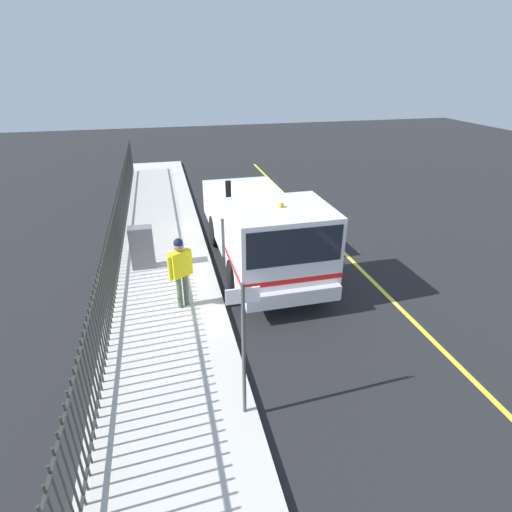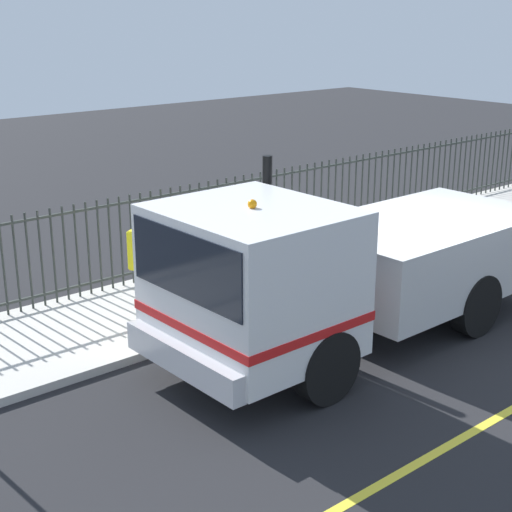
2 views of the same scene
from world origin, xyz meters
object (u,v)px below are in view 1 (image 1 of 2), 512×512
Objects in this scene: work_truck at (263,227)px; traffic_cone at (287,207)px; utility_cabinet at (142,247)px; worker_standing at (180,266)px; street_sign at (243,337)px.

traffic_cone is (-1.97, -4.04, -0.95)m from work_truck.
traffic_cone is at bearing -147.23° from utility_cabinet.
work_truck is 2.85m from worker_standing.
work_truck is 5.33m from street_sign.
utility_cabinet is (0.93, -2.27, -0.46)m from worker_standing.
work_truck is 10.41× the size of traffic_cone.
work_truck is at bearing 4.02° from worker_standing.
work_truck is 3.86× the size of worker_standing.
street_sign is (3.59, 9.11, 1.32)m from traffic_cone.
work_truck is 2.74× the size of street_sign.
street_sign is (-1.67, 5.72, 0.92)m from utility_cabinet.
utility_cabinet is at bearing 32.77° from traffic_cone.
worker_standing reaches higher than traffic_cone.
utility_cabinet is 0.49× the size of street_sign.
utility_cabinet is at bearing 81.98° from worker_standing.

